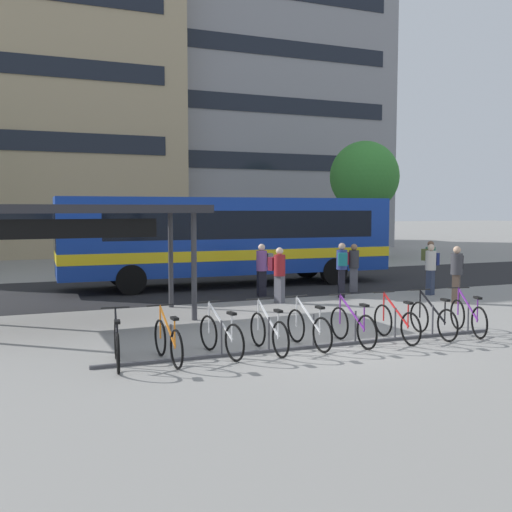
{
  "coord_description": "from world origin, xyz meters",
  "views": [
    {
      "loc": [
        -5.95,
        -10.79,
        2.81
      ],
      "look_at": [
        -0.0,
        4.02,
        1.52
      ],
      "focal_mm": 41.07,
      "sensor_mm": 36.0,
      "label": 1
    }
  ],
  "objects": [
    {
      "name": "city_bus",
      "position": [
        1.0,
        9.37,
        1.78
      ],
      "size": [
        12.08,
        2.85,
        3.2
      ],
      "rotation": [
        0.0,
        0.0,
        3.12
      ],
      "color": "#14389E",
      "rests_on": "ground"
    },
    {
      "name": "parked_bicycle_purple_8",
      "position": [
        3.31,
        -0.52,
        0.38
      ],
      "size": [
        0.62,
        1.68,
        0.99
      ],
      "rotation": [
        0.0,
        0.0,
        1.31
      ],
      "color": "black",
      "rests_on": "ground"
    },
    {
      "name": "parked_bicycle_white_4",
      "position": [
        -0.6,
        -0.33,
        0.38
      ],
      "size": [
        0.52,
        1.72,
        0.99
      ],
      "rotation": [
        0.0,
        0.0,
        1.65
      ],
      "color": "black",
      "rests_on": "ground"
    },
    {
      "name": "street_tree_0",
      "position": [
        11.89,
        17.43,
        4.59
      ],
      "size": [
        3.84,
        3.84,
        6.56
      ],
      "color": "brown",
      "rests_on": "ground"
    },
    {
      "name": "parked_bicycle_purple_5",
      "position": [
        0.37,
        -0.44,
        0.38
      ],
      "size": [
        0.52,
        1.72,
        0.99
      ],
      "rotation": [
        0.0,
        0.0,
        1.61
      ],
      "color": "black",
      "rests_on": "ground"
    },
    {
      "name": "commuter_navy_pack_4",
      "position": [
        6.43,
        4.7,
        0.95
      ],
      "size": [
        0.6,
        0.5,
        1.66
      ],
      "rotation": [
        0.0,
        0.0,
        3.58
      ],
      "color": "#2D3851",
      "rests_on": "ground"
    },
    {
      "name": "parked_bicycle_red_6",
      "position": [
        1.4,
        -0.5,
        0.38
      ],
      "size": [
        0.52,
        1.72,
        0.99
      ],
      "rotation": [
        0.0,
        0.0,
        1.55
      ],
      "color": "black",
      "rests_on": "ground"
    },
    {
      "name": "ground",
      "position": [
        0.0,
        0.0,
        0.0
      ],
      "size": [
        200.0,
        200.0,
        0.0
      ],
      "primitive_type": "plane",
      "color": "gray"
    },
    {
      "name": "building_right_wing",
      "position": [
        8.73,
        30.72,
        9.31
      ],
      "size": [
        21.63,
        10.82,
        18.61
      ],
      "color": "gray",
      "rests_on": "ground"
    },
    {
      "name": "bus_lane_asphalt",
      "position": [
        0.0,
        9.37,
        0.0
      ],
      "size": [
        80.0,
        7.2,
        0.01
      ],
      "primitive_type": "cube",
      "color": "#232326",
      "rests_on": "ground"
    },
    {
      "name": "building_centre_block",
      "position": [
        1.43,
        39.17,
        6.59
      ],
      "size": [
        18.87,
        13.23,
        13.19
      ],
      "color": "gray",
      "rests_on": "ground"
    },
    {
      "name": "commuter_maroon_pack_2",
      "position": [
        4.39,
        6.2,
        0.94
      ],
      "size": [
        0.6,
        0.51,
        1.63
      ],
      "rotation": [
        0.0,
        0.0,
        5.81
      ],
      "color": "#565660",
      "rests_on": "ground"
    },
    {
      "name": "commuter_grey_pack_1",
      "position": [
        1.19,
        6.44,
        0.97
      ],
      "size": [
        0.53,
        0.35,
        1.69
      ],
      "rotation": [
        0.0,
        0.0,
        3.17
      ],
      "color": "black",
      "rests_on": "ground"
    },
    {
      "name": "commuter_olive_pack_0",
      "position": [
        7.22,
        5.78,
        0.98
      ],
      "size": [
        0.59,
        0.46,
        1.7
      ],
      "rotation": [
        0.0,
        0.0,
        0.32
      ],
      "color": "#47382D",
      "rests_on": "ground"
    },
    {
      "name": "parked_bicycle_orange_1",
      "position": [
        -3.52,
        -0.41,
        0.38
      ],
      "size": [
        0.52,
        1.72,
        0.99
      ],
      "rotation": [
        0.0,
        0.0,
        1.63
      ],
      "color": "black",
      "rests_on": "ground"
    },
    {
      "name": "parked_bicycle_white_2",
      "position": [
        -2.47,
        -0.32,
        0.38
      ],
      "size": [
        0.53,
        1.7,
        0.99
      ],
      "rotation": [
        0.0,
        0.0,
        1.76
      ],
      "color": "black",
      "rests_on": "ground"
    },
    {
      "name": "parked_bicycle_black_7",
      "position": [
        2.37,
        -0.48,
        0.38
      ],
      "size": [
        0.52,
        1.72,
        0.99
      ],
      "rotation": [
        0.0,
        0.0,
        1.52
      ],
      "color": "black",
      "rests_on": "ground"
    },
    {
      "name": "bike_rack",
      "position": [
        -0.55,
        -0.44,
        0.09
      ],
      "size": [
        8.75,
        0.2,
        0.7
      ],
      "rotation": [
        0.0,
        0.0,
        -0.01
      ],
      "color": "#47474C",
      "rests_on": "ground"
    },
    {
      "name": "commuter_black_pack_3",
      "position": [
        6.03,
        3.03,
        0.98
      ],
      "size": [
        0.6,
        0.57,
        1.71
      ],
      "rotation": [
        0.0,
        0.0,
        3.84
      ],
      "color": "#47382D",
      "rests_on": "ground"
    },
    {
      "name": "commuter_maroon_pack_5",
      "position": [
        1.14,
        5.05,
        0.95
      ],
      "size": [
        0.52,
        0.6,
        1.66
      ],
      "rotation": [
        0.0,
        0.0,
        5.2
      ],
      "color": "#565660",
      "rests_on": "ground"
    },
    {
      "name": "parked_bicycle_white_3",
      "position": [
        -1.5,
        -0.39,
        0.38
      ],
      "size": [
        0.52,
        1.72,
        0.99
      ],
      "rotation": [
        0.0,
        0.0,
        1.62
      ],
      "color": "black",
      "rests_on": "ground"
    },
    {
      "name": "commuter_teal_pack_6",
      "position": [
        3.41,
        5.25,
        1.0
      ],
      "size": [
        0.5,
        0.6,
        1.73
      ],
      "rotation": [
        0.0,
        0.0,
        1.15
      ],
      "color": "black",
      "rests_on": "ground"
    },
    {
      "name": "parked_bicycle_black_0",
      "position": [
        -4.43,
        -0.35,
        0.38
      ],
      "size": [
        0.52,
        1.72,
        0.99
      ],
      "rotation": [
        0.0,
        0.0,
        1.46
      ],
      "color": "black",
      "rests_on": "ground"
    },
    {
      "name": "transit_shelter",
      "position": [
        -4.74,
        4.28,
        2.72
      ],
      "size": [
        6.41,
        3.17,
        2.91
      ],
      "rotation": [
        0.0,
        0.0,
        0.04
      ],
      "color": "#38383D",
      "rests_on": "ground"
    }
  ]
}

